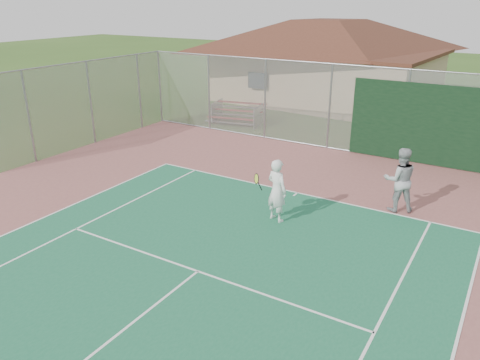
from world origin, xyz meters
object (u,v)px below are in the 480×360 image
at_px(clubhouse, 327,53).
at_px(player_white_front, 277,191).
at_px(bleachers, 237,113).
at_px(player_grey_back, 400,180).

relative_size(clubhouse, player_white_front, 7.57).
height_order(bleachers, player_grey_back, player_grey_back).
bearing_deg(bleachers, player_grey_back, -46.73).
distance_m(clubhouse, player_white_front, 17.28).
xyz_separation_m(player_white_front, player_grey_back, (2.76, 2.47, 0.05)).
distance_m(clubhouse, bleachers, 7.97).
bearing_deg(player_white_front, bleachers, -35.57).
xyz_separation_m(bleachers, player_grey_back, (9.61, -6.54, 0.45)).
xyz_separation_m(clubhouse, player_white_front, (5.07, -16.40, -1.97)).
bearing_deg(bleachers, player_white_front, -65.25).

